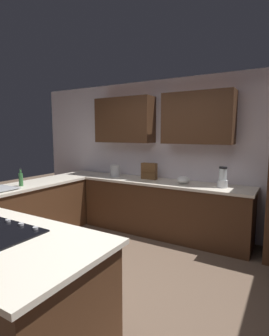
% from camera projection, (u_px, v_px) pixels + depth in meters
% --- Properties ---
extents(ground_plane, '(14.00, 14.00, 0.00)m').
position_uv_depth(ground_plane, '(106.00, 286.00, 2.94)').
color(ground_plane, brown).
extents(wall_back, '(6.00, 0.44, 2.60)m').
position_uv_depth(wall_back, '(173.00, 146.00, 4.52)').
color(wall_back, silver).
rests_on(wall_back, ground).
extents(lower_cabinets_back, '(2.80, 0.60, 0.86)m').
position_uv_depth(lower_cabinets_back, '(163.00, 209.00, 4.40)').
color(lower_cabinets_back, '#472B19').
rests_on(lower_cabinets_back, ground).
extents(countertop_back, '(2.84, 0.64, 0.04)m').
position_uv_depth(countertop_back, '(163.00, 183.00, 4.34)').
color(countertop_back, silver).
rests_on(countertop_back, lower_cabinets_back).
extents(lower_cabinets_side, '(0.60, 2.90, 0.86)m').
position_uv_depth(lower_cabinets_side, '(35.00, 211.00, 4.27)').
color(lower_cabinets_side, '#472B19').
rests_on(lower_cabinets_side, ground).
extents(countertop_side, '(0.64, 2.94, 0.04)m').
position_uv_depth(countertop_side, '(34.00, 184.00, 4.21)').
color(countertop_side, silver).
rests_on(countertop_side, lower_cabinets_side).
extents(blender, '(0.15, 0.15, 0.31)m').
position_uv_depth(blender, '(223.00, 179.00, 3.84)').
color(blender, silver).
rests_on(blender, countertop_back).
extents(mixing_bowl, '(0.21, 0.21, 0.12)m').
position_uv_depth(mixing_bowl, '(183.00, 180.00, 4.15)').
color(mixing_bowl, white).
rests_on(mixing_bowl, countertop_back).
extents(spice_rack, '(0.27, 0.11, 0.28)m').
position_uv_depth(spice_rack, '(149.00, 171.00, 4.54)').
color(spice_rack, brown).
rests_on(spice_rack, countertop_back).
extents(kettle, '(0.18, 0.18, 0.22)m').
position_uv_depth(kettle, '(115.00, 171.00, 4.80)').
color(kettle, '#B7BABF').
rests_on(kettle, countertop_back).
extents(dish_soap_bottle, '(0.06, 0.06, 0.27)m').
position_uv_depth(dish_soap_bottle, '(21.00, 179.00, 3.94)').
color(dish_soap_bottle, '#336B38').
rests_on(dish_soap_bottle, countertop_side).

